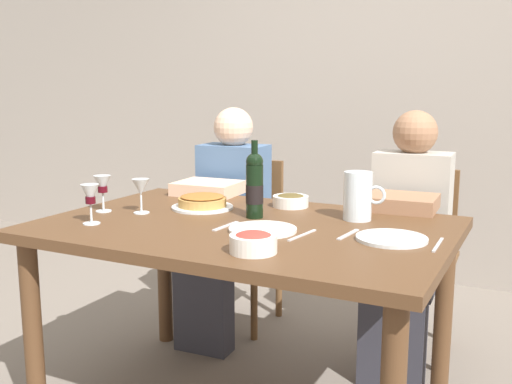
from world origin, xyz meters
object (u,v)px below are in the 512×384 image
object	(u,v)px
dining_table	(244,248)
wine_glass_right_diner	(103,186)
diner_left	(224,217)
chair_right	(414,247)
wine_glass_centre	(90,196)
dinner_plate_left_setting	(392,238)
dinner_plate_right_setting	(263,230)
diner_right	(406,234)
wine_bottle	(255,185)
salad_bowl	(253,242)
olive_bowl	(291,200)
water_pitcher	(358,199)
baked_tart	(202,202)
chair_left	(244,230)
wine_glass_left_diner	(141,188)

from	to	relation	value
dining_table	wine_glass_right_diner	bearing A→B (deg)	-174.04
diner_left	chair_right	bearing A→B (deg)	-164.57
wine_glass_centre	chair_right	size ratio (longest dim) A/B	0.17
dining_table	dinner_plate_left_setting	distance (m)	0.56
dinner_plate_right_setting	diner_right	world-z (taller)	diner_right
wine_bottle	diner_left	distance (m)	0.73
dining_table	diner_right	size ratio (longest dim) A/B	1.29
salad_bowl	chair_right	distance (m)	1.31
olive_bowl	water_pitcher	bearing A→B (deg)	-19.60
water_pitcher	olive_bowl	world-z (taller)	water_pitcher
water_pitcher	salad_bowl	xyz separation A→B (m)	(-0.15, -0.58, -0.05)
water_pitcher	baked_tart	distance (m)	0.65
chair_left	chair_right	xyz separation A→B (m)	(0.90, 0.06, 0.00)
dinner_plate_left_setting	diner_left	world-z (taller)	diner_left
dining_table	water_pitcher	world-z (taller)	water_pitcher
olive_bowl	diner_left	xyz separation A→B (m)	(-0.47, 0.26, -0.17)
wine_glass_right_diner	diner_right	world-z (taller)	diner_right
wine_glass_left_diner	wine_glass_right_diner	bearing A→B (deg)	-164.44
dinner_plate_right_setting	dinner_plate_left_setting	bearing A→B (deg)	10.29
diner_right	dinner_plate_right_setting	bearing A→B (deg)	63.34
dining_table	chair_right	size ratio (longest dim) A/B	1.72
wine_glass_left_diner	diner_left	bearing A→B (deg)	88.80
chair_right	olive_bowl	bearing A→B (deg)	50.50
wine_glass_right_diner	dinner_plate_left_setting	size ratio (longest dim) A/B	0.63
wine_glass_centre	dinner_plate_left_setting	world-z (taller)	wine_glass_centre
dining_table	wine_glass_centre	size ratio (longest dim) A/B	10.05
wine_glass_centre	dinner_plate_right_setting	size ratio (longest dim) A/B	0.62
diner_left	diner_right	xyz separation A→B (m)	(0.90, 0.06, 0.00)
olive_bowl	wine_glass_centre	world-z (taller)	wine_glass_centre
wine_glass_right_diner	dinner_plate_right_setting	world-z (taller)	wine_glass_right_diner
dinner_plate_left_setting	chair_left	bearing A→B (deg)	139.50
wine_glass_right_diner	wine_glass_centre	distance (m)	0.22
water_pitcher	wine_glass_centre	world-z (taller)	water_pitcher
wine_bottle	olive_bowl	world-z (taller)	wine_bottle
baked_tart	diner_right	xyz separation A→B (m)	(0.74, 0.51, -0.17)
dinner_plate_left_setting	dining_table	bearing A→B (deg)	-179.38
wine_bottle	dinner_plate_right_setting	world-z (taller)	wine_bottle
diner_right	dining_table	bearing A→B (deg)	54.09
wine_bottle	dining_table	bearing A→B (deg)	-83.32
salad_bowl	dinner_plate_right_setting	bearing A→B (deg)	109.74
olive_bowl	dinner_plate_right_setting	world-z (taller)	olive_bowl
salad_bowl	diner_left	distance (m)	1.17
dining_table	diner_right	world-z (taller)	diner_right
baked_tart	diner_left	xyz separation A→B (m)	(-0.16, 0.46, -0.17)
wine_bottle	dinner_plate_left_setting	distance (m)	0.58
wine_glass_right_diner	dinner_plate_left_setting	world-z (taller)	wine_glass_right_diner
wine_bottle	diner_left	world-z (taller)	diner_left
salad_bowl	olive_bowl	size ratio (longest dim) A/B	0.97
dining_table	chair_right	xyz separation A→B (m)	(0.45, 0.92, -0.17)
wine_glass_left_diner	dinner_plate_right_setting	xyz separation A→B (m)	(0.57, -0.05, -0.10)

